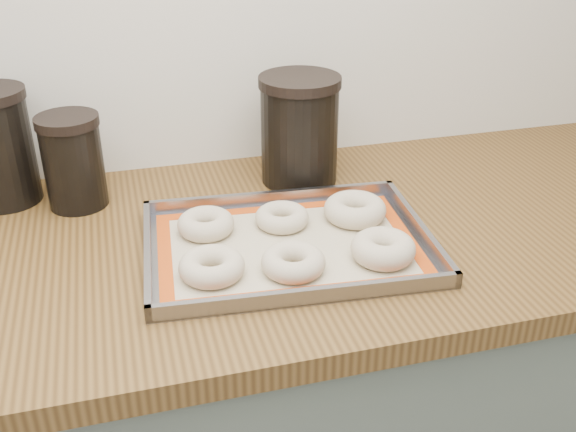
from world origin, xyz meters
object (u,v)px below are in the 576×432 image
object	(u,v)px
bagel_back_left	(206,224)
canister_right	(299,129)
bagel_front_right	(383,249)
bagel_front_mid	(293,262)
bagel_back_mid	(282,217)
bagel_back_right	(355,210)
canister_mid	(73,161)
bagel_front_left	(212,266)
baking_tray	(288,245)

from	to	relation	value
bagel_back_left	canister_right	bearing A→B (deg)	39.32
bagel_front_right	bagel_front_mid	bearing A→B (deg)	178.74
bagel_back_left	bagel_back_mid	distance (m)	0.13
bagel_front_right	canister_right	bearing A→B (deg)	96.99
bagel_back_mid	bagel_back_right	bearing A→B (deg)	-5.32
bagel_back_left	canister_mid	bearing A→B (deg)	139.46
bagel_back_right	canister_mid	xyz separation A→B (m)	(-0.47, 0.20, 0.06)
bagel_front_left	bagel_back_left	size ratio (longest dim) A/B	1.05
bagel_back_right	canister_right	distance (m)	0.22
bagel_back_right	bagel_front_mid	bearing A→B (deg)	-137.97
baking_tray	bagel_back_right	xyz separation A→B (m)	(0.14, 0.06, 0.02)
bagel_front_mid	bagel_front_right	bearing A→B (deg)	-1.26
bagel_front_mid	canister_right	size ratio (longest dim) A/B	0.47
bagel_front_left	canister_right	world-z (taller)	canister_right
bagel_front_left	bagel_front_right	distance (m)	0.27
bagel_front_mid	canister_mid	bearing A→B (deg)	133.61
bagel_front_mid	bagel_back_mid	world-z (taller)	bagel_front_mid
baking_tray	bagel_front_right	world-z (taller)	bagel_front_right
bagel_front_right	canister_mid	distance (m)	0.57
bagel_back_right	bagel_back_mid	bearing A→B (deg)	174.68
baking_tray	bagel_back_left	bearing A→B (deg)	147.31
bagel_front_left	canister_mid	size ratio (longest dim) A/B	0.59
bagel_front_right	canister_right	distance (m)	0.35
bagel_front_mid	bagel_back_right	xyz separation A→B (m)	(0.15, 0.13, 0.00)
bagel_front_mid	bagel_back_right	world-z (taller)	bagel_back_right
bagel_front_mid	bagel_back_right	bearing A→B (deg)	42.03
bagel_front_right	canister_mid	xyz separation A→B (m)	(-0.46, 0.34, 0.06)
baking_tray	bagel_front_left	world-z (taller)	bagel_front_left
bagel_back_left	canister_mid	distance (m)	0.28
bagel_front_left	canister_right	distance (m)	0.39
bagel_back_mid	canister_mid	distance (m)	0.39
baking_tray	bagel_back_mid	size ratio (longest dim) A/B	5.25
canister_right	bagel_back_mid	bearing A→B (deg)	-114.53
baking_tray	bagel_back_right	world-z (taller)	bagel_back_right
bagel_front_mid	canister_right	world-z (taller)	canister_right
baking_tray	bagel_front_mid	world-z (taller)	bagel_front_mid
bagel_front_mid	bagel_back_mid	xyz separation A→B (m)	(0.02, 0.15, -0.00)
bagel_front_mid	bagel_front_right	distance (m)	0.15
bagel_front_mid	bagel_back_mid	distance (m)	0.15
bagel_front_mid	bagel_front_right	world-z (taller)	bagel_front_right
bagel_back_mid	canister_right	world-z (taller)	canister_right
bagel_front_mid	bagel_back_left	world-z (taller)	same
bagel_back_right	bagel_back_left	bearing A→B (deg)	175.57
bagel_front_right	bagel_back_right	distance (m)	0.14
baking_tray	bagel_back_left	world-z (taller)	bagel_back_left
bagel_back_left	canister_right	size ratio (longest dim) A/B	0.46
bagel_front_left	bagel_back_mid	xyz separation A→B (m)	(0.14, 0.13, -0.00)
bagel_back_left	baking_tray	bearing A→B (deg)	-32.69
bagel_back_mid	bagel_front_mid	bearing A→B (deg)	-98.13
canister_right	bagel_front_mid	bearing A→B (deg)	-107.58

